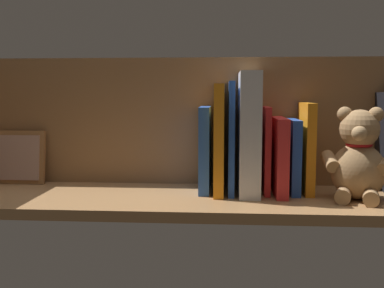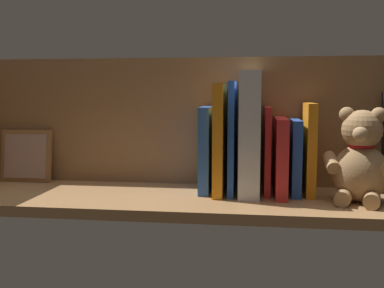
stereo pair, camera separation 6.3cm
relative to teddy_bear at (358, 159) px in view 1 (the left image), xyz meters
The scene contains 12 objects.
ground_plane 36.44cm from the teddy_bear, ahead, with size 113.10×30.39×2.20cm, color #A87A4C.
shelf_back_panel 38.69cm from the teddy_bear, 22.89° to the right, with size 113.10×1.50×30.86cm, color olive.
teddy_bear is the anchor object (origin of this frame).
book_3 12.00cm from the teddy_bear, 36.11° to the right, with size 2.00×13.29×20.14cm, color orange.
book_4 14.37cm from the teddy_bear, 28.66° to the right, with size 2.04×13.55×16.48cm, color blue.
book_5 16.70cm from the teddy_bear, 18.40° to the right, with size 2.49×16.79×16.90cm, color red.
book_6 19.97cm from the teddy_bear, 20.19° to the right, with size 1.33×13.56×19.29cm, color red.
dictionary_thick_white 23.70cm from the teddy_bear, 12.86° to the right, with size 4.52×16.81×26.92cm, color silver.
book_7 27.45cm from the teddy_bear, 12.96° to the right, with size 1.32×15.14×24.86cm, color blue.
book_8 29.93cm from the teddy_bear, 10.74° to the right, with size 2.17×16.26×24.27cm, color orange.
book_9 33.16cm from the teddy_bear, 11.89° to the right, with size 2.36×13.68×19.25cm, color blue.
picture_frame_leaning 79.77cm from the teddy_bear, ahead, with size 13.03×3.25×13.20cm.
Camera 1 is at (-7.16, 98.78, 22.14)cm, focal length 42.78 mm.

